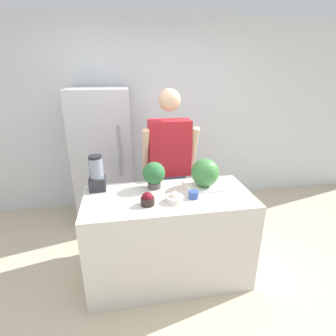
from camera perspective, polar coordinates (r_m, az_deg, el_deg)
The scene contains 12 objects.
ground_plane at distance 2.62m, azimuth 1.62°, elevation -27.09°, with size 14.00×14.00×0.00m, color beige.
wall_back at distance 3.82m, azimuth -4.32°, elevation 11.04°, with size 8.00×0.06×2.60m.
counter_island at distance 2.58m, azimuth 0.14°, elevation -14.77°, with size 1.51×0.70×0.88m.
refrigerator at distance 3.53m, azimuth -13.83°, elevation 2.41°, with size 0.72×0.72×1.73m.
person at distance 2.91m, azimuth 0.30°, elevation -0.08°, with size 0.59×0.27×1.77m.
cutting_board at distance 2.54m, azimuth 7.73°, elevation -3.90°, with size 0.34×0.28×0.01m.
watermelon at distance 2.49m, azimuth 8.07°, elevation -0.97°, with size 0.27×0.27×0.27m.
bowl_cherries at distance 2.19m, azimuth -4.48°, elevation -6.83°, with size 0.12×0.12×0.11m.
bowl_cream at distance 2.24m, azimuth 1.40°, elevation -6.55°, with size 0.15×0.15×0.09m.
bowl_small_blue at distance 2.31m, azimuth 5.54°, elevation -5.79°, with size 0.09×0.09×0.07m.
blender at distance 2.50m, azimuth -15.25°, elevation -1.37°, with size 0.15×0.15×0.33m.
potted_plant at distance 2.45m, azimuth -3.07°, elevation -1.35°, with size 0.21×0.21×0.26m.
Camera 1 is at (-0.37, -1.72, 1.95)m, focal length 28.00 mm.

